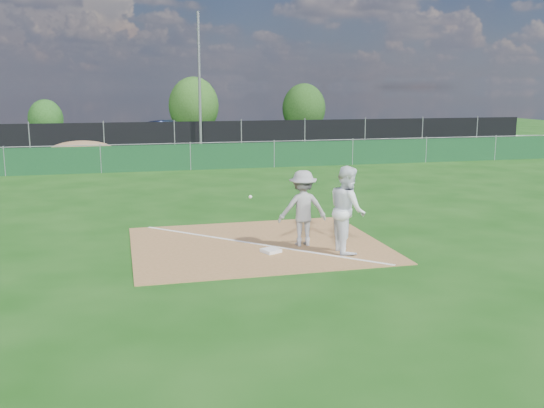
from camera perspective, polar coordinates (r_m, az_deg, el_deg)
The scene contains 17 objects.
ground at distance 23.48m, azimuth -6.25°, elevation 1.61°, with size 90.00×90.00×0.00m, color #13420E.
infield_dirt at distance 14.80m, azimuth -1.39°, elevation -3.83°, with size 6.00×5.00×0.02m, color olive.
foul_line at distance 14.80m, azimuth -1.39°, elevation -3.78°, with size 0.08×7.00×0.01m, color white.
green_fence at distance 28.32m, azimuth -7.69°, elevation 4.39°, with size 44.00×0.05×1.20m, color #0F391C.
dirt_mound at distance 31.68m, azimuth -17.47°, elevation 4.65°, with size 3.38×2.60×1.17m, color brown.
black_fence at distance 36.21m, azimuth -9.16°, elevation 6.24°, with size 46.00×0.04×1.80m, color black.
parking_lot at distance 41.26m, azimuth -9.74°, elevation 5.53°, with size 46.00×9.00×0.01m, color black.
light_pole at distance 35.96m, azimuth -6.84°, elevation 11.21°, with size 0.16×0.16×8.00m, color slate.
first_base at distance 14.07m, azimuth -0.11°, elevation -4.40°, with size 0.37×0.37×0.08m, color white.
play_at_first at distance 14.52m, azimuth 2.90°, elevation -0.40°, with size 1.99×0.74×1.83m.
runner at distance 14.06m, azimuth 7.10°, elevation -0.50°, with size 0.98×0.77×2.03m, color white.
car_left at distance 40.59m, azimuth -20.56°, elevation 5.90°, with size 1.63×4.06×1.38m, color #9A9DA1.
car_mid at distance 41.20m, azimuth -9.70°, elevation 6.65°, with size 1.69×4.84×1.60m, color black.
car_right at distance 41.92m, azimuth -4.57°, elevation 6.69°, with size 1.92×4.73×1.37m, color black.
tree_left at distance 47.29m, azimuth -20.53°, elevation 7.50°, with size 2.47×2.47×2.93m.
tree_mid at distance 47.96m, azimuth -7.38°, elevation 9.16°, with size 3.87×3.87×4.59m.
tree_right at distance 49.14m, azimuth 3.02°, elevation 8.97°, with size 3.45×3.45×4.09m.
Camera 1 is at (-3.14, -12.96, 3.79)m, focal length 40.00 mm.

